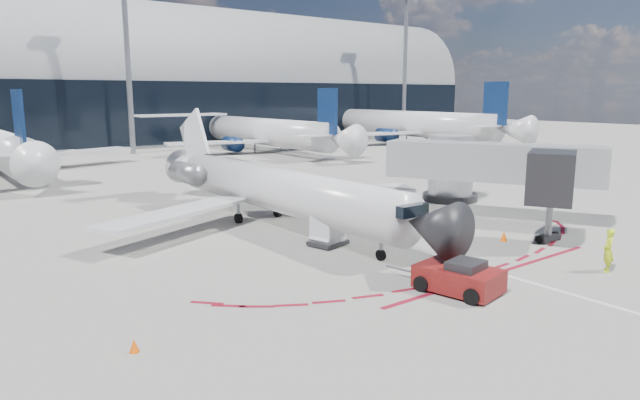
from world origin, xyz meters
TOP-DOWN VIEW (x-y plane):
  - ground at (0.00, 0.00)m, footprint 260.00×260.00m
  - apron_centerline at (0.00, 2.00)m, footprint 0.25×40.00m
  - apron_stop_bar at (0.00, -11.50)m, footprint 14.00×0.25m
  - terminal_building at (0.00, 64.97)m, footprint 150.00×24.15m
  - jet_bridge at (9.79, -3.01)m, footprint 10.03×15.20m
  - light_mast_centre at (5.00, 48.00)m, footprint 0.70×0.70m
  - light_mast_east at (55.00, 48.00)m, footprint 0.70×0.70m
  - regional_jet at (-2.76, 2.81)m, footprint 21.81×26.90m
  - pushback_tug at (-3.27, -12.00)m, footprint 2.66×5.19m
  - ramp_worker at (3.99, -14.33)m, footprint 0.85×0.80m
  - uld_container at (-3.07, -3.34)m, footprint 2.04×1.84m
  - safety_cone_left at (-15.46, -9.48)m, footprint 0.31×0.31m
  - safety_cone_right at (4.97, -8.35)m, footprint 0.39×0.39m
  - bg_airliner_2 at (20.26, 40.14)m, footprint 32.32×34.22m
  - bg_airliner_3 at (46.55, 37.81)m, footprint 36.12×38.24m

SIDE VIEW (x-z plane):
  - ground at x=0.00m, z-range 0.00..0.00m
  - apron_centerline at x=0.00m, z-range 0.00..0.01m
  - apron_stop_bar at x=0.00m, z-range 0.00..0.01m
  - safety_cone_left at x=-15.46m, z-range 0.00..0.43m
  - safety_cone_right at x=4.97m, z-range 0.00..0.54m
  - pushback_tug at x=-3.27m, z-range -0.08..1.24m
  - uld_container at x=-3.07m, z-range -0.01..1.64m
  - ramp_worker at x=3.99m, z-range 0.00..1.95m
  - regional_jet at x=-2.76m, z-range -1.12..5.62m
  - jet_bridge at x=9.79m, z-range 0.56..5.46m
  - bg_airliner_2 at x=20.26m, z-range 0.00..10.46m
  - bg_airliner_3 at x=46.55m, z-range 0.00..11.68m
  - terminal_building at x=0.00m, z-range -3.48..20.52m
  - light_mast_centre at x=5.00m, z-range 0.00..25.00m
  - light_mast_east at x=55.00m, z-range 0.00..25.00m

